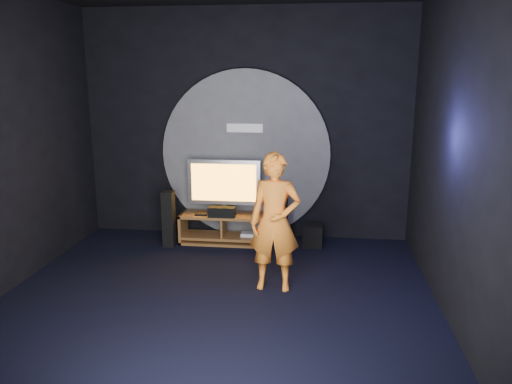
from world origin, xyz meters
TOP-DOWN VIEW (x-y plane):
  - floor at (0.00, 0.00)m, footprint 5.00×5.00m
  - back_wall at (0.00, 2.50)m, footprint 5.00×0.04m
  - front_wall at (0.00, -2.50)m, footprint 5.00×0.04m
  - right_wall at (2.50, 0.00)m, footprint 0.04×5.00m
  - wall_disc_panel at (0.00, 2.44)m, footprint 2.60×0.11m
  - media_console at (-0.27, 2.05)m, footprint 1.31×0.45m
  - tv at (-0.28, 2.12)m, footprint 1.10×0.22m
  - center_speaker at (-0.28, 1.91)m, footprint 0.40×0.15m
  - remote at (-0.60, 1.93)m, footprint 0.18×0.05m
  - tower_speaker_left at (-1.06, 1.80)m, footprint 0.17×0.19m
  - tower_speaker_right at (0.60, 2.17)m, footprint 0.17×0.19m
  - subwoofer at (1.06, 2.06)m, footprint 0.29×0.29m
  - player at (0.63, 0.50)m, footprint 0.61×0.40m

SIDE VIEW (x-z plane):
  - floor at x=0.00m, z-range 0.00..0.00m
  - subwoofer at x=1.06m, z-range 0.00..0.32m
  - media_console at x=-0.27m, z-range -0.03..0.42m
  - tower_speaker_left at x=-1.06m, z-range 0.00..0.84m
  - tower_speaker_right at x=0.60m, z-range 0.00..0.84m
  - remote at x=-0.60m, z-range 0.45..0.47m
  - center_speaker at x=-0.28m, z-range 0.45..0.60m
  - player at x=0.63m, z-range 0.00..1.65m
  - tv at x=-0.28m, z-range 0.49..1.31m
  - wall_disc_panel at x=0.00m, z-range 0.00..2.60m
  - back_wall at x=0.00m, z-range 0.00..3.50m
  - front_wall at x=0.00m, z-range 0.00..3.50m
  - right_wall at x=2.50m, z-range 0.00..3.50m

